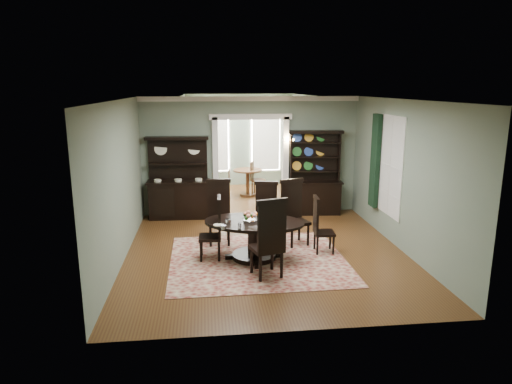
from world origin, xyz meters
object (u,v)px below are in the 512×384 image
welsh_dresser (315,184)px  sideboard (179,190)px  parlor_table (248,179)px  dining_table (254,233)px

welsh_dresser → sideboard: bearing=-175.1°
welsh_dresser → parlor_table: (-1.54, 2.12, -0.26)m
sideboard → parlor_table: 2.88m
dining_table → parlor_table: size_ratio=2.49×
welsh_dresser → parlor_table: welsh_dresser is taller
dining_table → welsh_dresser: bearing=72.9°
dining_table → sideboard: 3.42m
dining_table → welsh_dresser: size_ratio=1.00×
sideboard → parlor_table: (1.94, 2.13, -0.19)m
sideboard → welsh_dresser: size_ratio=0.95×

